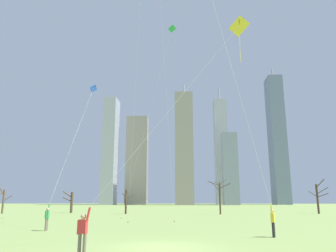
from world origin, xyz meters
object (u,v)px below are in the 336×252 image
object	(u,v)px
distant_kite_drifting_right_green	(169,42)
bare_tree_center	(126,201)
kite_flyer_midfield_right_blue	(54,198)
distant_kite_drifting_left_pink	(161,4)
bare_tree_far_right_edge	(220,196)
kite_flyer_midfield_center_yellow	(101,207)
bare_tree_right_of_center	(71,201)
kite_flyer_far_back_white	(254,154)
bare_tree_left_of_center	(318,197)
bare_tree_rightmost	(3,200)

from	to	relation	value
distant_kite_drifting_right_green	bare_tree_center	xyz separation A→B (m)	(-7.42, 10.24, -22.46)
kite_flyer_midfield_right_blue	distant_kite_drifting_left_pink	bearing A→B (deg)	59.03
bare_tree_far_right_edge	bare_tree_center	bearing A→B (deg)	177.55
kite_flyer_midfield_center_yellow	distant_kite_drifting_right_green	xyz separation A→B (m)	(1.07, 30.01, 22.58)
kite_flyer_midfield_center_yellow	bare_tree_right_of_center	xyz separation A→B (m)	(-16.76, 44.19, 0.10)
kite_flyer_midfield_center_yellow	bare_tree_far_right_edge	size ratio (longest dim) A/B	1.82
kite_flyer_far_back_white	bare_tree_center	size ratio (longest dim) A/B	5.35
kite_flyer_far_back_white	bare_tree_left_of_center	xyz separation A→B (m)	(17.43, 37.12, -2.12)
bare_tree_left_of_center	kite_flyer_far_back_white	bearing A→B (deg)	-115.15
bare_tree_far_right_edge	bare_tree_left_of_center	xyz separation A→B (m)	(16.21, 3.13, -0.25)
distant_kite_drifting_right_green	bare_tree_right_of_center	size ratio (longest dim) A/B	7.22
kite_flyer_midfield_center_yellow	bare_tree_rightmost	bearing A→B (deg)	123.62
distant_kite_drifting_right_green	distant_kite_drifting_left_pink	distance (m)	6.98
kite_flyer_far_back_white	bare_tree_far_right_edge	size ratio (longest dim) A/B	3.70
distant_kite_drifting_left_pink	distant_kite_drifting_right_green	bearing A→B (deg)	84.72
bare_tree_right_of_center	bare_tree_far_right_edge	world-z (taller)	bare_tree_far_right_edge
kite_flyer_midfield_center_yellow	bare_tree_left_of_center	world-z (taller)	kite_flyer_midfield_center_yellow
bare_tree_right_of_center	bare_tree_center	bearing A→B (deg)	-20.71
kite_flyer_midfield_right_blue	bare_tree_right_of_center	world-z (taller)	kite_flyer_midfield_right_blue
bare_tree_center	bare_tree_far_right_edge	xyz separation A→B (m)	(14.91, -0.64, 0.85)
bare_tree_rightmost	bare_tree_left_of_center	bearing A→B (deg)	2.66
bare_tree_right_of_center	kite_flyer_midfield_center_yellow	bearing A→B (deg)	-69.22
distant_kite_drifting_right_green	distant_kite_drifting_left_pink	size ratio (longest dim) A/B	0.94
bare_tree_center	distant_kite_drifting_right_green	bearing A→B (deg)	-54.07
bare_tree_rightmost	kite_flyer_midfield_right_blue	bearing A→B (deg)	-55.01
distant_kite_drifting_left_pink	bare_tree_left_of_center	bearing A→B (deg)	38.70
kite_flyer_far_back_white	distant_kite_drifting_left_pink	world-z (taller)	distant_kite_drifting_left_pink
kite_flyer_far_back_white	distant_kite_drifting_left_pink	xyz separation A→B (m)	(-6.89, 17.64, 21.36)
distant_kite_drifting_right_green	bare_tree_far_right_edge	size ratio (longest dim) A/B	4.97
kite_flyer_midfield_center_yellow	kite_flyer_midfield_right_blue	bearing A→B (deg)	119.98
distant_kite_drifting_left_pink	kite_flyer_far_back_white	bearing A→B (deg)	-68.66
kite_flyer_midfield_right_blue	bare_tree_right_of_center	distance (m)	34.24
bare_tree_center	bare_tree_left_of_center	distance (m)	31.22
kite_flyer_midfield_right_blue	kite_flyer_midfield_center_yellow	size ratio (longest dim) A/B	1.36
bare_tree_right_of_center	bare_tree_center	world-z (taller)	bare_tree_center
kite_flyer_midfield_right_blue	bare_tree_right_of_center	xyz separation A→B (m)	(-10.14, 32.70, -0.31)
kite_flyer_midfield_center_yellow	bare_tree_far_right_edge	distance (m)	40.54
distant_kite_drifting_left_pink	bare_tree_far_right_edge	size ratio (longest dim) A/B	5.28
kite_flyer_midfield_right_blue	bare_tree_rightmost	world-z (taller)	kite_flyer_midfield_right_blue
distant_kite_drifting_left_pink	kite_flyer_midfield_right_blue	bearing A→B (deg)	-120.97
kite_flyer_midfield_right_blue	distant_kite_drifting_right_green	xyz separation A→B (m)	(7.69, 18.53, 22.16)
bare_tree_center	kite_flyer_midfield_right_blue	bearing A→B (deg)	-90.54
kite_flyer_midfield_right_blue	distant_kite_drifting_left_pink	distance (m)	27.47
kite_flyer_midfield_right_blue	bare_tree_center	world-z (taller)	kite_flyer_midfield_right_blue
bare_tree_rightmost	distant_kite_drifting_right_green	bearing A→B (deg)	-20.32
kite_flyer_midfield_right_blue	kite_flyer_far_back_white	xyz separation A→B (m)	(13.96, -5.87, 2.43)
bare_tree_right_of_center	kite_flyer_midfield_right_blue	bearing A→B (deg)	-72.77
kite_flyer_midfield_right_blue	bare_tree_rightmost	bearing A→B (deg)	124.99
bare_tree_left_of_center	bare_tree_rightmost	size ratio (longest dim) A/B	1.31
bare_tree_right_of_center	bare_tree_center	distance (m)	11.13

